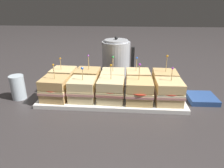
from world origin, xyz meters
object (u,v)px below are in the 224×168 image
at_px(sandwich_front_far_right, 169,92).
at_px(sandwich_back_center, 113,80).
at_px(sandwich_front_left, 83,89).
at_px(kettle_steel, 117,58).
at_px(sandwich_back_far_left, 64,78).
at_px(sandwich_front_far_left, 55,89).
at_px(sandwich_front_center, 111,90).
at_px(sandwich_back_left, 88,79).
at_px(drinking_glass, 18,87).
at_px(serving_platter, 112,96).
at_px(sandwich_back_right, 138,80).
at_px(sandwich_back_far_right, 165,81).
at_px(sandwich_front_right, 139,91).
at_px(napkin_stack, 202,98).

distance_m(sandwich_front_far_right, sandwich_back_center, 0.29).
xyz_separation_m(sandwich_front_left, sandwich_front_far_right, (0.39, -0.00, 0.00)).
xyz_separation_m(sandwich_back_center, kettle_steel, (0.01, 0.27, 0.04)).
bearing_deg(sandwich_back_far_left, sandwich_front_far_left, -89.99).
distance_m(sandwich_front_far_left, sandwich_back_center, 0.29).
xyz_separation_m(sandwich_front_center, sandwich_back_center, (-0.00, 0.13, -0.00)).
xyz_separation_m(sandwich_back_left, drinking_glass, (-0.32, -0.10, -0.01)).
height_order(sandwich_back_center, drinking_glass, sandwich_back_center).
bearing_deg(serving_platter, sandwich_back_center, 90.79).
height_order(sandwich_back_right, kettle_steel, kettle_steel).
height_order(sandwich_back_left, sandwich_back_far_right, sandwich_back_far_right).
relative_size(sandwich_front_center, sandwich_back_far_right, 0.93).
bearing_deg(sandwich_front_far_right, sandwich_front_left, 179.48).
relative_size(sandwich_back_center, drinking_glass, 1.51).
xyz_separation_m(sandwich_front_center, drinking_glass, (-0.45, 0.02, -0.01)).
bearing_deg(sandwich_front_right, sandwich_front_left, 178.64).
relative_size(sandwich_front_left, sandwich_back_far_left, 0.97).
bearing_deg(sandwich_back_center, sandwich_back_right, -1.51).
xyz_separation_m(sandwich_front_far_left, napkin_stack, (0.69, 0.07, -0.06)).
height_order(sandwich_front_far_right, sandwich_back_left, sandwich_back_left).
height_order(serving_platter, sandwich_front_far_left, sandwich_front_far_left).
bearing_deg(sandwich_front_left, serving_platter, 25.36).
bearing_deg(sandwich_back_left, sandwich_front_right, -27.19).
bearing_deg(sandwich_back_right, sandwich_back_far_right, -0.24).
relative_size(sandwich_front_center, sandwich_back_far_left, 1.05).
height_order(drinking_glass, napkin_stack, drinking_glass).
xyz_separation_m(sandwich_back_right, sandwich_back_far_right, (0.13, -0.00, -0.00)).
height_order(sandwich_front_far_right, sandwich_back_center, sandwich_back_center).
distance_m(sandwich_back_far_left, sandwich_back_center, 0.26).
distance_m(sandwich_front_far_right, kettle_steel, 0.48).
distance_m(sandwich_back_far_left, kettle_steel, 0.38).
bearing_deg(sandwich_back_center, sandwich_front_far_left, -152.41).
bearing_deg(sandwich_front_far_left, sandwich_back_far_right, 14.10).
bearing_deg(sandwich_front_far_left, sandwich_back_center, 27.59).
relative_size(sandwich_back_far_left, sandwich_back_right, 0.95).
bearing_deg(sandwich_front_center, kettle_steel, 89.19).
height_order(sandwich_front_far_right, sandwich_back_right, sandwich_back_right).
bearing_deg(drinking_glass, sandwich_front_right, -2.60).
distance_m(sandwich_back_center, drinking_glass, 0.46).
relative_size(sandwich_back_right, kettle_steel, 0.71).
xyz_separation_m(sandwich_front_center, napkin_stack, (0.43, 0.06, -0.06)).
bearing_deg(sandwich_front_center, sandwich_back_center, 90.27).
bearing_deg(sandwich_back_far_right, sandwich_front_far_left, -165.90).
xyz_separation_m(sandwich_front_far_left, drinking_glass, (-0.19, 0.03, -0.01)).
relative_size(sandwich_back_right, sandwich_back_far_right, 0.93).
distance_m(sandwich_back_far_left, drinking_glass, 0.22).
bearing_deg(kettle_steel, sandwich_front_center, -90.81).
bearing_deg(napkin_stack, sandwich_back_right, 168.21).
relative_size(sandwich_front_far_left, drinking_glass, 1.47).
distance_m(sandwich_front_far_left, drinking_glass, 0.20).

